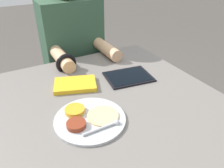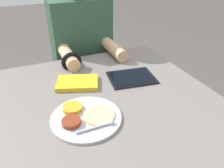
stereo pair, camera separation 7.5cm
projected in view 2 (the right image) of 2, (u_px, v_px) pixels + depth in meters
dining_table at (102, 160)px, 1.10m from camera, size 1.01×0.96×0.72m
thali_tray at (85, 117)px, 0.82m from camera, size 0.27×0.27×0.03m
red_notebook at (77, 83)px, 1.03m from camera, size 0.22×0.19×0.02m
tablet_device at (132, 77)px, 1.08m from camera, size 0.24×0.20×0.01m
person_diner at (83, 67)px, 1.54m from camera, size 0.38×0.46×1.19m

